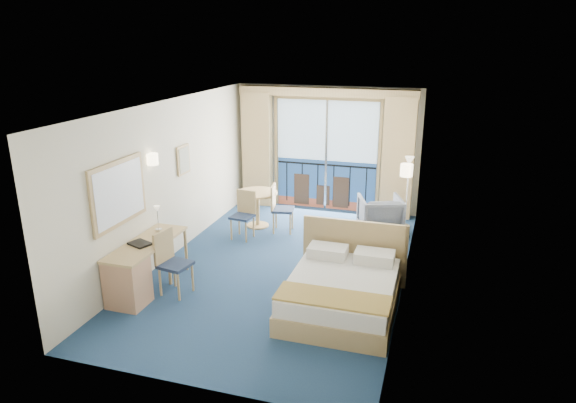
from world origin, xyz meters
The scene contains 22 objects.
floor centered at (0.00, 0.00, 0.00)m, with size 6.50×6.50×0.00m, color navy.
room_walls centered at (0.00, 0.00, 1.78)m, with size 4.04×6.54×2.72m.
balcony_door centered at (-0.01, 3.22, 1.14)m, with size 2.36×0.03×2.52m.
curtain_left centered at (-1.55, 3.07, 1.28)m, with size 0.65×0.22×2.55m, color tan.
curtain_right centered at (1.55, 3.07, 1.28)m, with size 0.65×0.22×2.55m, color tan.
pelmet centered at (0.00, 3.10, 2.58)m, with size 3.80×0.25×0.18m, color tan.
mirror centered at (-1.97, -1.50, 1.55)m, with size 0.05×1.25×0.95m.
wall_print centered at (-1.97, 0.45, 1.60)m, with size 0.04×0.42×0.52m.
sconce_left centered at (-1.94, -0.60, 1.85)m, with size 0.18×0.18×0.18m, color beige.
sconce_right centered at (1.94, -0.15, 1.85)m, with size 0.18×0.18×0.18m, color beige.
bed centered at (1.24, -1.09, 0.29)m, with size 1.62×1.93×1.02m.
nightstand centered at (1.77, 0.24, 0.27)m, with size 0.41×0.39×0.54m, color tan.
phone centered at (1.77, 0.28, 0.59)m, with size 0.20×0.15×0.09m, color white.
armchair centered at (1.36, 2.06, 0.37)m, with size 0.79×0.81×0.74m, color #454854.
floor_lamp centered at (1.82, 2.54, 1.10)m, with size 0.20×0.20×1.45m.
desk centered at (-1.72, -1.75, 0.41)m, with size 0.55×1.59×0.75m.
desk_chair centered at (-1.31, -1.35, 0.55)m, with size 0.49×0.48×0.97m.
folder centered at (-1.76, -1.42, 0.76)m, with size 0.32×0.24×0.03m, color black.
desk_lamp centered at (-1.78, -0.84, 1.05)m, with size 0.11×0.11×0.40m.
round_table centered at (-1.05, 1.69, 0.55)m, with size 0.81×0.81×0.73m.
table_chair_a centered at (-0.55, 1.55, 0.53)m, with size 0.47×0.47×0.95m.
table_chair_b centered at (-1.09, 1.06, 0.51)m, with size 0.43×0.44×0.91m.
Camera 1 is at (2.39, -7.50, 3.69)m, focal length 32.00 mm.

